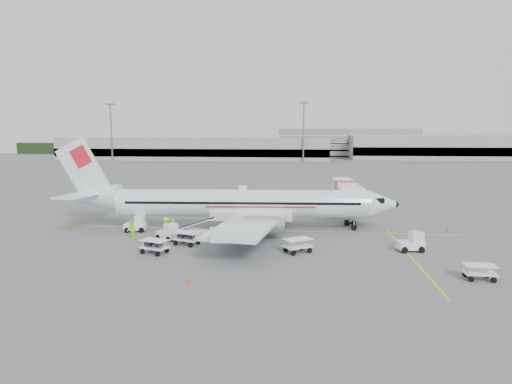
# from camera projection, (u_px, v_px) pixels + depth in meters

# --- Properties ---
(ground) EXTENTS (360.00, 360.00, 0.00)m
(ground) POSITION_uv_depth(u_px,v_px,m) (254.00, 230.00, 45.12)
(ground) COLOR #56595B
(stripe_lead) EXTENTS (44.00, 0.20, 0.01)m
(stripe_lead) POSITION_uv_depth(u_px,v_px,m) (254.00, 230.00, 45.12)
(stripe_lead) COLOR yellow
(stripe_lead) RESTS_ON ground
(stripe_cross) EXTENTS (0.20, 20.00, 0.01)m
(stripe_cross) POSITION_uv_depth(u_px,v_px,m) (409.00, 255.00, 35.71)
(stripe_cross) COLOR yellow
(stripe_cross) RESTS_ON ground
(terminal_west) EXTENTS (110.00, 22.00, 9.00)m
(terminal_west) POSITION_uv_depth(u_px,v_px,m) (194.00, 149.00, 176.99)
(terminal_west) COLOR gray
(terminal_west) RESTS_ON ground
(terminal_east) EXTENTS (90.00, 26.00, 10.00)m
(terminal_east) POSITION_uv_depth(u_px,v_px,m) (459.00, 147.00, 179.69)
(terminal_east) COLOR gray
(terminal_east) RESTS_ON ground
(parking_garage) EXTENTS (62.00, 24.00, 14.00)m
(parking_garage) POSITION_uv_depth(u_px,v_px,m) (347.00, 142.00, 199.12)
(parking_garage) COLOR slate
(parking_garage) RESTS_ON ground
(treeline) EXTENTS (300.00, 3.00, 6.00)m
(treeline) POSITION_uv_depth(u_px,v_px,m) (293.00, 149.00, 217.16)
(treeline) COLOR black
(treeline) RESTS_ON ground
(mast_west) EXTENTS (3.20, 1.20, 22.00)m
(mast_west) POSITION_uv_depth(u_px,v_px,m) (111.00, 133.00, 167.59)
(mast_west) COLOR slate
(mast_west) RESTS_ON ground
(mast_center) EXTENTS (3.20, 1.20, 22.00)m
(mast_center) POSITION_uv_depth(u_px,v_px,m) (304.00, 133.00, 159.40)
(mast_center) COLOR slate
(mast_center) RESTS_ON ground
(aircraft) EXTENTS (36.57, 29.61, 9.58)m
(aircraft) POSITION_uv_depth(u_px,v_px,m) (243.00, 185.00, 44.81)
(aircraft) COLOR white
(aircraft) RESTS_ON ground
(jet_bridge) EXTENTS (3.14, 16.44, 4.31)m
(jet_bridge) POSITION_uv_depth(u_px,v_px,m) (345.00, 199.00, 53.02)
(jet_bridge) COLOR white
(jet_bridge) RESTS_ON ground
(belt_loader) EXTENTS (5.24, 3.22, 2.66)m
(belt_loader) POSITION_uv_depth(u_px,v_px,m) (196.00, 224.00, 41.61)
(belt_loader) COLOR white
(belt_loader) RESTS_ON ground
(tug_fore) EXTENTS (2.37, 1.61, 1.69)m
(tug_fore) POSITION_uv_depth(u_px,v_px,m) (410.00, 242.00, 36.78)
(tug_fore) COLOR white
(tug_fore) RESTS_ON ground
(tug_mid) EXTENTS (2.38, 2.04, 1.60)m
(tug_mid) POSITION_uv_depth(u_px,v_px,m) (168.00, 232.00, 40.85)
(tug_mid) COLOR white
(tug_mid) RESTS_ON ground
(tug_aft) EXTENTS (2.34, 1.57, 1.68)m
(tug_aft) POSITION_uv_depth(u_px,v_px,m) (135.00, 224.00, 44.37)
(tug_aft) COLOR white
(tug_aft) RESTS_ON ground
(cart_loaded_a) EXTENTS (2.67, 2.07, 1.22)m
(cart_loaded_a) POSITION_uv_depth(u_px,v_px,m) (187.00, 238.00, 38.92)
(cart_loaded_a) COLOR white
(cart_loaded_a) RESTS_ON ground
(cart_loaded_b) EXTENTS (2.63, 2.07, 1.20)m
(cart_loaded_b) POSITION_uv_depth(u_px,v_px,m) (154.00, 247.00, 36.08)
(cart_loaded_b) COLOR white
(cart_loaded_b) RESTS_ON ground
(cart_empty_a) EXTENTS (2.73, 2.47, 1.23)m
(cart_empty_a) POSITION_uv_depth(u_px,v_px,m) (298.00, 246.00, 36.37)
(cart_empty_a) COLOR white
(cart_empty_a) RESTS_ON ground
(cart_empty_b) EXTENTS (2.11, 1.26, 1.09)m
(cart_empty_b) POSITION_uv_depth(u_px,v_px,m) (480.00, 272.00, 29.50)
(cart_empty_b) COLOR white
(cart_empty_b) RESTS_ON ground
(cone_nose) EXTENTS (0.41, 0.41, 0.68)m
(cone_nose) POSITION_uv_depth(u_px,v_px,m) (448.00, 229.00, 43.97)
(cone_nose) COLOR #DE4A0A
(cone_nose) RESTS_ON ground
(cone_port) EXTENTS (0.40, 0.40, 0.66)m
(cone_port) POSITION_uv_depth(u_px,v_px,m) (296.00, 211.00, 54.99)
(cone_port) COLOR #DE4A0A
(cone_port) RESTS_ON ground
(cone_stbd) EXTENTS (0.33, 0.33, 0.54)m
(cone_stbd) POSITION_uv_depth(u_px,v_px,m) (189.00, 280.00, 28.76)
(cone_stbd) COLOR #DE4A0A
(cone_stbd) RESTS_ON ground
(crew_a) EXTENTS (0.76, 0.78, 1.81)m
(crew_a) POSITION_uv_depth(u_px,v_px,m) (166.00, 226.00, 42.82)
(crew_a) COLOR #85F71A
(crew_a) RESTS_ON ground
(crew_b) EXTENTS (1.16, 1.17, 1.91)m
(crew_b) POSITION_uv_depth(u_px,v_px,m) (131.00, 230.00, 40.87)
(crew_b) COLOR #85F71A
(crew_b) RESTS_ON ground
(crew_c) EXTENTS (1.24, 1.43, 1.92)m
(crew_c) POSITION_uv_depth(u_px,v_px,m) (167.00, 226.00, 42.38)
(crew_c) COLOR #85F71A
(crew_c) RESTS_ON ground
(crew_d) EXTENTS (1.19, 0.90, 1.89)m
(crew_d) POSITION_uv_depth(u_px,v_px,m) (173.00, 228.00, 41.85)
(crew_d) COLOR #85F71A
(crew_d) RESTS_ON ground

